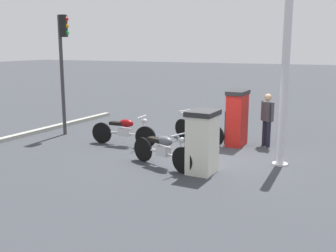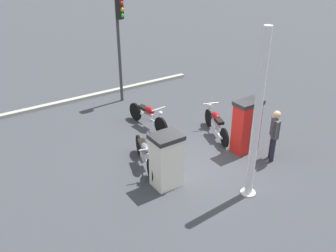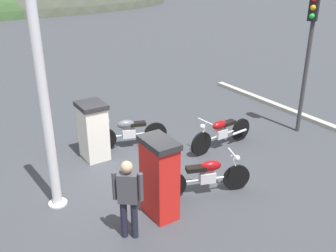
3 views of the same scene
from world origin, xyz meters
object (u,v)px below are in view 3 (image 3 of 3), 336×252
fuel_pump_near (159,178)px  motorcycle_extra (221,132)px  motorcycle_far_pump (129,132)px  motorcycle_near_pump (207,175)px  attendant_person (128,195)px  fuel_pump_far (93,130)px  canopy_support_pole (46,113)px  roadside_traffic_light (310,42)px

fuel_pump_near → motorcycle_extra: fuel_pump_near is taller
fuel_pump_near → motorcycle_far_pump: 3.27m
motorcycle_near_pump → attendant_person: size_ratio=1.22×
fuel_pump_near → fuel_pump_far: size_ratio=1.11×
motorcycle_far_pump → motorcycle_extra: motorcycle_extra is taller
motorcycle_near_pump → motorcycle_far_pump: (-0.22, 3.03, -0.01)m
motorcycle_near_pump → attendant_person: bearing=-172.4°
fuel_pump_far → canopy_support_pole: size_ratio=0.35×
fuel_pump_near → motorcycle_near_pump: (1.28, 0.03, -0.39)m
canopy_support_pole → roadside_traffic_light: bearing=-4.3°
fuel_pump_near → roadside_traffic_light: size_ratio=0.42×
fuel_pump_near → canopy_support_pole: bearing=135.8°
motorcycle_far_pump → motorcycle_extra: bearing=-36.2°
attendant_person → roadside_traffic_light: bearing=10.8°
motorcycle_near_pump → attendant_person: 2.22m
fuel_pump_far → motorcycle_extra: 3.49m
roadside_traffic_light → canopy_support_pole: size_ratio=0.92×
roadside_traffic_light → fuel_pump_near: bearing=-170.1°
motorcycle_far_pump → fuel_pump_near: bearing=-109.1°
attendant_person → motorcycle_near_pump: bearing=7.6°
motorcycle_far_pump → roadside_traffic_light: bearing=-23.5°
canopy_support_pole → fuel_pump_far: bearing=43.1°
roadside_traffic_light → attendant_person: bearing=-169.2°
motorcycle_extra → attendant_person: attendant_person is taller
fuel_pump_far → motorcycle_extra: size_ratio=0.70×
motorcycle_near_pump → motorcycle_extra: bearing=39.5°
motorcycle_near_pump → motorcycle_extra: motorcycle_extra is taller
roadside_traffic_light → canopy_support_pole: (-7.40, 0.56, -0.63)m
attendant_person → roadside_traffic_light: (6.66, 1.27, 1.82)m
fuel_pump_near → motorcycle_far_pump: fuel_pump_near is taller
fuel_pump_far → motorcycle_far_pump: fuel_pump_far is taller
fuel_pump_near → motorcycle_far_pump: bearing=70.9°
motorcycle_near_pump → fuel_pump_near: bearing=-178.8°
fuel_pump_near → roadside_traffic_light: 6.17m
fuel_pump_near → fuel_pump_far: (0.00, 3.07, -0.08)m
fuel_pump_far → canopy_support_pole: 2.58m
roadside_traffic_light → motorcycle_extra: bearing=168.5°
motorcycle_extra → canopy_support_pole: 5.02m
motorcycle_near_pump → motorcycle_far_pump: motorcycle_far_pump is taller
fuel_pump_far → motorcycle_far_pump: 1.11m
motorcycle_extra → roadside_traffic_light: (2.67, -0.54, 2.28)m
fuel_pump_far → motorcycle_extra: bearing=-25.9°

